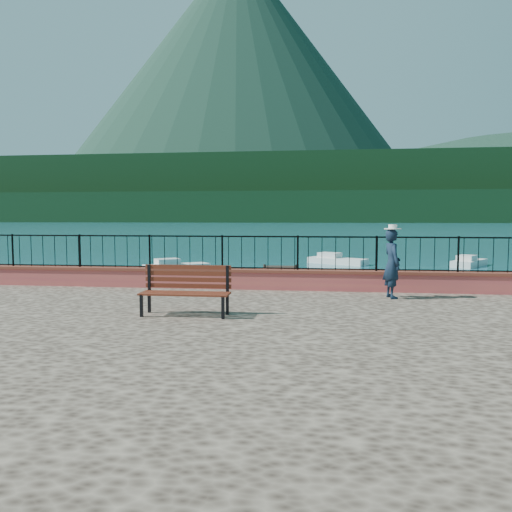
% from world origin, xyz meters
% --- Properties ---
extents(ground, '(2000.00, 2000.00, 0.00)m').
position_xyz_m(ground, '(0.00, 0.00, 0.00)').
color(ground, '#19596B').
rests_on(ground, ground).
extents(promenade, '(30.00, 20.00, 1.20)m').
position_xyz_m(promenade, '(0.00, -6.00, 0.60)').
color(promenade, '#332821').
rests_on(promenade, ground).
extents(parapet, '(28.00, 0.46, 0.58)m').
position_xyz_m(parapet, '(0.00, 3.70, 1.49)').
color(parapet, '#C85648').
rests_on(parapet, promenade).
extents(railing, '(27.00, 0.05, 0.95)m').
position_xyz_m(railing, '(0.00, 3.70, 2.25)').
color(railing, black).
rests_on(railing, parapet).
extents(dock, '(2.00, 16.00, 0.30)m').
position_xyz_m(dock, '(-2.00, 12.00, 0.15)').
color(dock, '#2D231C').
rests_on(dock, ground).
extents(far_forest, '(900.00, 60.00, 18.00)m').
position_xyz_m(far_forest, '(0.00, 300.00, 9.00)').
color(far_forest, black).
rests_on(far_forest, ground).
extents(foothills, '(900.00, 120.00, 44.00)m').
position_xyz_m(foothills, '(0.00, 360.00, 22.00)').
color(foothills, black).
rests_on(foothills, ground).
extents(volcano, '(560.00, 560.00, 380.00)m').
position_xyz_m(volcano, '(-120.00, 700.00, 190.00)').
color(volcano, '#142D23').
rests_on(volcano, ground).
extents(park_bench, '(1.90, 0.62, 1.06)m').
position_xyz_m(park_bench, '(-2.49, -0.34, 1.51)').
color(park_bench, black).
rests_on(park_bench, promenade).
extents(person, '(0.58, 0.74, 1.78)m').
position_xyz_m(person, '(2.18, 2.57, 2.09)').
color(person, '#101F31').
rests_on(person, promenade).
extents(hat, '(0.44, 0.44, 0.12)m').
position_xyz_m(hat, '(2.18, 2.57, 3.04)').
color(hat, white).
rests_on(hat, person).
extents(boat_0, '(4.34, 2.59, 0.80)m').
position_xyz_m(boat_0, '(-8.28, 8.89, 0.40)').
color(boat_0, silver).
rests_on(boat_0, ground).
extents(boat_1, '(3.53, 1.99, 0.80)m').
position_xyz_m(boat_1, '(0.58, 10.90, 0.40)').
color(boat_1, silver).
rests_on(boat_1, ground).
extents(boat_3, '(3.94, 3.35, 0.80)m').
position_xyz_m(boat_3, '(-8.40, 18.84, 0.40)').
color(boat_3, silver).
rests_on(boat_3, ground).
extents(boat_4, '(4.27, 3.31, 0.80)m').
position_xyz_m(boat_4, '(1.48, 24.67, 0.40)').
color(boat_4, silver).
rests_on(boat_4, ground).
extents(boat_5, '(3.07, 3.75, 0.80)m').
position_xyz_m(boat_5, '(10.17, 24.22, 0.40)').
color(boat_5, silver).
rests_on(boat_5, ground).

